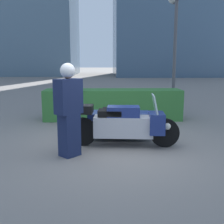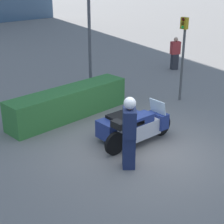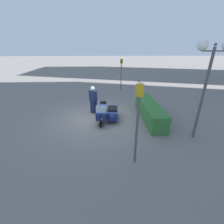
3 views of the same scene
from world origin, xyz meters
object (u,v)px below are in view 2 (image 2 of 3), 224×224
(hedge_bush_curbside, at_px, (69,103))
(officer_rider, at_px, (129,131))
(pedestrian_bystander, at_px, (175,53))
(traffic_light_near, at_px, (183,46))
(police_motorcycle, at_px, (132,125))

(hedge_bush_curbside, bearing_deg, officer_rider, -105.17)
(hedge_bush_curbside, distance_m, pedestrian_bystander, 7.51)
(officer_rider, xyz_separation_m, traffic_light_near, (4.87, 1.91, 1.06))
(officer_rider, relative_size, traffic_light_near, 0.60)
(traffic_light_near, bearing_deg, police_motorcycle, 21.85)
(police_motorcycle, distance_m, officer_rider, 1.57)
(traffic_light_near, relative_size, pedestrian_bystander, 1.92)
(police_motorcycle, relative_size, traffic_light_near, 0.81)
(police_motorcycle, bearing_deg, officer_rider, -136.79)
(hedge_bush_curbside, bearing_deg, pedestrian_bystander, 8.63)
(traffic_light_near, xyz_separation_m, pedestrian_bystander, (3.51, 2.75, -1.23))
(hedge_bush_curbside, bearing_deg, police_motorcycle, -85.55)
(officer_rider, xyz_separation_m, hedge_bush_curbside, (0.96, 3.53, -0.48))
(hedge_bush_curbside, xyz_separation_m, traffic_light_near, (3.91, -1.63, 1.54))
(hedge_bush_curbside, xyz_separation_m, pedestrian_bystander, (7.42, 1.13, 0.31))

